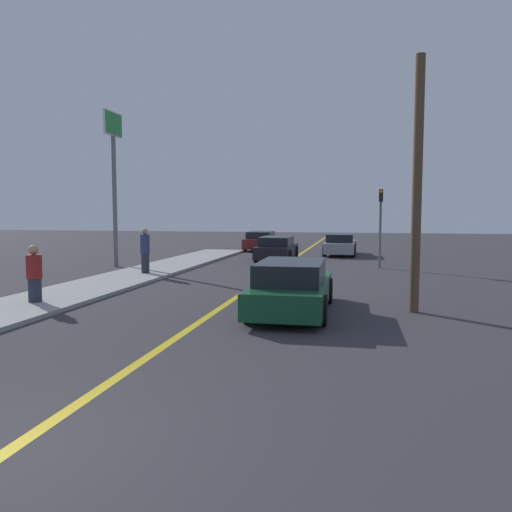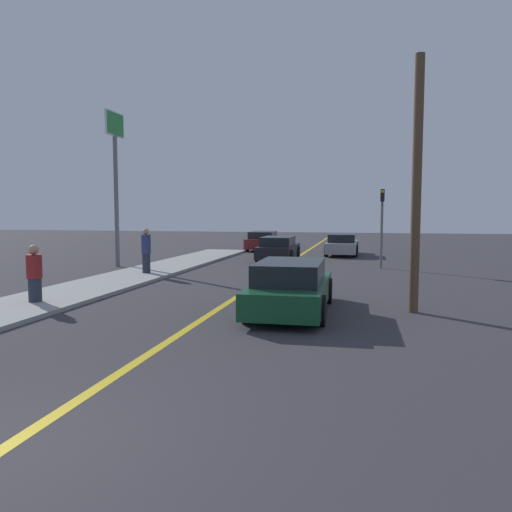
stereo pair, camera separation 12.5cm
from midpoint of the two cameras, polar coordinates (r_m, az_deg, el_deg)
road_center_line at (r=22.65m, az=2.90°, el=-1.46°), size 0.20×60.00×0.01m
sidewalk_left at (r=20.13m, az=-13.75°, el=-2.26°), size 2.67×27.44×0.11m
car_near_right_lane at (r=12.76m, az=4.30°, el=-3.58°), size 1.98×4.72×1.33m
car_ahead_center at (r=26.50m, az=2.72°, el=0.84°), size 1.91×4.50×1.28m
car_far_distant at (r=30.34m, az=9.91°, el=1.29°), size 1.87×4.47×1.27m
car_parked_left_lot at (r=33.95m, az=0.94°, el=1.74°), size 2.07×4.60×1.27m
pedestrian_near_curb at (r=14.86m, az=-23.77°, el=-1.88°), size 0.41×0.41×1.56m
pedestrian_mid_group at (r=20.58m, az=-12.29°, el=0.61°), size 0.38×0.38×1.80m
traffic_light at (r=23.45m, az=14.34°, el=4.08°), size 0.18×0.40×3.59m
roadside_sign at (r=24.43m, az=-15.64°, el=10.83°), size 0.20×1.63×7.17m
utility_pole at (r=13.24m, az=18.14°, el=7.65°), size 0.24×0.24×6.43m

